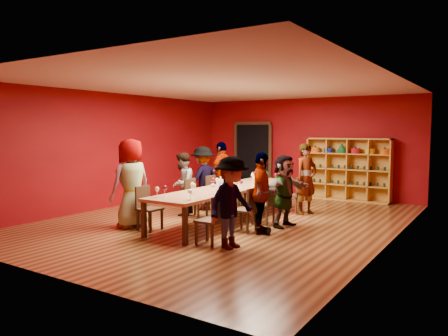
# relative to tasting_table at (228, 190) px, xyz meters

# --- Properties ---
(room_shell) EXTENTS (7.10, 9.10, 3.04)m
(room_shell) POSITION_rel_tasting_table_xyz_m (0.00, 0.00, 0.80)
(room_shell) COLOR #522E15
(room_shell) RESTS_ON ground
(tasting_table) EXTENTS (1.10, 4.50, 0.75)m
(tasting_table) POSITION_rel_tasting_table_xyz_m (0.00, 0.00, 0.00)
(tasting_table) COLOR #B5784B
(tasting_table) RESTS_ON ground
(doorway) EXTENTS (1.40, 0.17, 2.30)m
(doorway) POSITION_rel_tasting_table_xyz_m (-1.80, 4.43, 0.42)
(doorway) COLOR black
(doorway) RESTS_ON ground
(shelving_unit) EXTENTS (2.40, 0.40, 1.80)m
(shelving_unit) POSITION_rel_tasting_table_xyz_m (1.40, 4.32, 0.28)
(shelving_unit) COLOR #BB852A
(shelving_unit) RESTS_ON ground
(chair_person_left_0) EXTENTS (0.42, 0.42, 0.89)m
(chair_person_left_0) POSITION_rel_tasting_table_xyz_m (-0.91, -1.64, -0.20)
(chair_person_left_0) COLOR black
(chair_person_left_0) RESTS_ON ground
(person_left_0) EXTENTS (0.64, 0.98, 1.85)m
(person_left_0) POSITION_rel_tasting_table_xyz_m (-1.34, -1.64, 0.23)
(person_left_0) COLOR #121632
(person_left_0) RESTS_ON ground
(chair_person_left_2) EXTENTS (0.42, 0.42, 0.89)m
(chair_person_left_2) POSITION_rel_tasting_table_xyz_m (-0.91, -0.04, -0.20)
(chair_person_left_2) COLOR black
(chair_person_left_2) RESTS_ON ground
(person_left_2) EXTENTS (0.63, 0.82, 1.50)m
(person_left_2) POSITION_rel_tasting_table_xyz_m (-1.25, -0.04, 0.05)
(person_left_2) COLOR black
(person_left_2) RESTS_ON ground
(chair_person_left_3) EXTENTS (0.42, 0.42, 0.89)m
(chair_person_left_3) POSITION_rel_tasting_table_xyz_m (-0.91, 0.81, -0.20)
(chair_person_left_3) COLOR black
(chair_person_left_3) RESTS_ON ground
(person_left_3) EXTENTS (0.56, 1.09, 1.61)m
(person_left_3) POSITION_rel_tasting_table_xyz_m (-1.25, 0.81, 0.11)
(person_left_3) COLOR #5079A5
(person_left_3) RESTS_ON ground
(chair_person_left_4) EXTENTS (0.42, 0.42, 0.89)m
(chair_person_left_4) POSITION_rel_tasting_table_xyz_m (-0.91, 1.75, -0.20)
(chair_person_left_4) COLOR black
(chair_person_left_4) RESTS_ON ground
(person_left_4) EXTENTS (0.48, 1.01, 1.71)m
(person_left_4) POSITION_rel_tasting_table_xyz_m (-1.28, 1.75, 0.16)
(person_left_4) COLOR #527EA9
(person_left_4) RESTS_ON ground
(chair_person_right_0) EXTENTS (0.42, 0.42, 0.89)m
(chair_person_right_0) POSITION_rel_tasting_table_xyz_m (0.91, -1.90, -0.20)
(chair_person_right_0) COLOR black
(chair_person_right_0) RESTS_ON ground
(person_right_0) EXTENTS (0.59, 1.08, 1.59)m
(person_right_0) POSITION_rel_tasting_table_xyz_m (1.29, -1.90, 0.09)
(person_right_0) COLOR pink
(person_right_0) RESTS_ON ground
(chair_person_right_1) EXTENTS (0.42, 0.42, 0.89)m
(chair_person_right_1) POSITION_rel_tasting_table_xyz_m (0.91, -0.68, -0.20)
(chair_person_right_1) COLOR black
(chair_person_right_1) RESTS_ON ground
(person_right_1) EXTENTS (0.76, 1.03, 1.60)m
(person_right_1) POSITION_rel_tasting_table_xyz_m (1.21, -0.68, 0.10)
(person_right_1) COLOR #535358
(person_right_1) RESTS_ON ground
(chair_person_right_2) EXTENTS (0.42, 0.42, 0.89)m
(chair_person_right_2) POSITION_rel_tasting_table_xyz_m (0.91, 0.14, -0.20)
(chair_person_right_2) COLOR black
(chair_person_right_2) RESTS_ON ground
(person_right_2) EXTENTS (0.64, 1.46, 1.52)m
(person_right_2) POSITION_rel_tasting_table_xyz_m (1.32, 0.14, 0.06)
(person_right_2) COLOR #141638
(person_right_2) RESTS_ON ground
(chair_person_right_4) EXTENTS (0.42, 0.42, 0.89)m
(chair_person_right_4) POSITION_rel_tasting_table_xyz_m (0.91, 1.68, -0.20)
(chair_person_right_4) COLOR black
(chair_person_right_4) RESTS_ON ground
(person_right_4) EXTENTS (0.66, 0.75, 1.71)m
(person_right_4) POSITION_rel_tasting_table_xyz_m (1.18, 1.68, 0.16)
(person_right_4) COLOR #4C4C51
(person_right_4) RESTS_ON ground
(wine_glass_0) EXTENTS (0.08, 0.08, 0.19)m
(wine_glass_0) POSITION_rel_tasting_table_xyz_m (0.38, -0.73, 0.19)
(wine_glass_0) COLOR white
(wine_glass_0) RESTS_ON tasting_table
(wine_glass_1) EXTENTS (0.08, 0.08, 0.19)m
(wine_glass_1) POSITION_rel_tasting_table_xyz_m (-0.14, 1.40, 0.19)
(wine_glass_1) COLOR white
(wine_glass_1) RESTS_ON tasting_table
(wine_glass_2) EXTENTS (0.07, 0.07, 0.18)m
(wine_glass_2) POSITION_rel_tasting_table_xyz_m (-0.37, 0.81, 0.18)
(wine_glass_2) COLOR white
(wine_glass_2) RESTS_ON tasting_table
(wine_glass_3) EXTENTS (0.07, 0.07, 0.18)m
(wine_glass_3) POSITION_rel_tasting_table_xyz_m (0.11, 0.35, 0.18)
(wine_glass_3) COLOR white
(wine_glass_3) RESTS_ON tasting_table
(wine_glass_4) EXTENTS (0.08, 0.08, 0.19)m
(wine_glass_4) POSITION_rel_tasting_table_xyz_m (-0.08, -0.52, 0.19)
(wine_glass_4) COLOR white
(wine_glass_4) RESTS_ON tasting_table
(wine_glass_5) EXTENTS (0.09, 0.09, 0.22)m
(wine_glass_5) POSITION_rel_tasting_table_xyz_m (-0.31, -1.77, 0.21)
(wine_glass_5) COLOR white
(wine_glass_5) RESTS_ON tasting_table
(wine_glass_6) EXTENTS (0.07, 0.07, 0.18)m
(wine_glass_6) POSITION_rel_tasting_table_xyz_m (0.33, 1.97, 0.18)
(wine_glass_6) COLOR white
(wine_glass_6) RESTS_ON tasting_table
(wine_glass_7) EXTENTS (0.08, 0.08, 0.21)m
(wine_glass_7) POSITION_rel_tasting_table_xyz_m (-0.33, -0.08, 0.20)
(wine_glass_7) COLOR white
(wine_glass_7) RESTS_ON tasting_table
(wine_glass_8) EXTENTS (0.07, 0.07, 0.18)m
(wine_glass_8) POSITION_rel_tasting_table_xyz_m (0.27, 1.04, 0.18)
(wine_glass_8) COLOR white
(wine_glass_8) RESTS_ON tasting_table
(wine_glass_9) EXTENTS (0.08, 0.08, 0.21)m
(wine_glass_9) POSITION_rel_tasting_table_xyz_m (0.28, -1.00, 0.20)
(wine_glass_9) COLOR white
(wine_glass_9) RESTS_ON tasting_table
(wine_glass_10) EXTENTS (0.08, 0.08, 0.19)m
(wine_glass_10) POSITION_rel_tasting_table_xyz_m (-0.32, 0.05, 0.19)
(wine_glass_10) COLOR white
(wine_glass_10) RESTS_ON tasting_table
(wine_glass_11) EXTENTS (0.09, 0.09, 0.22)m
(wine_glass_11) POSITION_rel_tasting_table_xyz_m (0.30, 0.71, 0.21)
(wine_glass_11) COLOR white
(wine_glass_11) RESTS_ON tasting_table
(wine_glass_12) EXTENTS (0.07, 0.07, 0.18)m
(wine_glass_12) POSITION_rel_tasting_table_xyz_m (-0.37, 1.84, 0.18)
(wine_glass_12) COLOR white
(wine_glass_12) RESTS_ON tasting_table
(wine_glass_13) EXTENTS (0.08, 0.08, 0.20)m
(wine_glass_13) POSITION_rel_tasting_table_xyz_m (-0.30, 1.77, 0.20)
(wine_glass_13) COLOR white
(wine_glass_13) RESTS_ON tasting_table
(wine_glass_14) EXTENTS (0.07, 0.07, 0.18)m
(wine_glass_14) POSITION_rel_tasting_table_xyz_m (0.35, 0.00, 0.18)
(wine_glass_14) COLOR white
(wine_glass_14) RESTS_ON tasting_table
(wine_glass_15) EXTENTS (0.09, 0.09, 0.22)m
(wine_glass_15) POSITION_rel_tasting_table_xyz_m (-0.00, -1.25, 0.21)
(wine_glass_15) COLOR white
(wine_glass_15) RESTS_ON tasting_table
(wine_glass_16) EXTENTS (0.08, 0.08, 0.21)m
(wine_glass_16) POSITION_rel_tasting_table_xyz_m (-0.37, -1.93, 0.20)
(wine_glass_16) COLOR white
(wine_glass_16) RESTS_ON tasting_table
(wine_glass_17) EXTENTS (0.07, 0.07, 0.18)m
(wine_glass_17) POSITION_rel_tasting_table_xyz_m (-0.38, -0.84, 0.18)
(wine_glass_17) COLOR white
(wine_glass_17) RESTS_ON tasting_table
(wine_glass_18) EXTENTS (0.07, 0.07, 0.18)m
(wine_glass_18) POSITION_rel_tasting_table_xyz_m (-0.37, 1.02, 0.18)
(wine_glass_18) COLOR white
(wine_glass_18) RESTS_ON tasting_table
(wine_glass_19) EXTENTS (0.08, 0.08, 0.20)m
(wine_glass_19) POSITION_rel_tasting_table_xyz_m (0.35, 1.71, 0.20)
(wine_glass_19) COLOR white
(wine_glass_19) RESTS_ON tasting_table
(wine_glass_20) EXTENTS (0.08, 0.08, 0.19)m
(wine_glass_20) POSITION_rel_tasting_table_xyz_m (-0.30, -0.91, 0.19)
(wine_glass_20) COLOR white
(wine_glass_20) RESTS_ON tasting_table
(wine_glass_21) EXTENTS (0.08, 0.08, 0.21)m
(wine_glass_21) POSITION_rel_tasting_table_xyz_m (0.36, -0.20, 0.20)
(wine_glass_21) COLOR white
(wine_glass_21) RESTS_ON tasting_table
(wine_glass_22) EXTENTS (0.07, 0.07, 0.18)m
(wine_glass_22) POSITION_rel_tasting_table_xyz_m (0.33, -1.79, 0.18)
(wine_glass_22) COLOR white
(wine_glass_22) RESTS_ON tasting_table
(wine_glass_23) EXTENTS (0.08, 0.08, 0.20)m
(wine_glass_23) POSITION_rel_tasting_table_xyz_m (0.36, -1.85, 0.20)
(wine_glass_23) COLOR white
(wine_glass_23) RESTS_ON tasting_table
(spittoon_bowl) EXTENTS (0.30, 0.30, 0.17)m
(spittoon_bowl) POSITION_rel_tasting_table_xyz_m (0.13, -0.35, 0.12)
(spittoon_bowl) COLOR #ACAEB3
(spittoon_bowl) RESTS_ON tasting_table
(carafe_a) EXTENTS (0.12, 0.12, 0.24)m
(carafe_a) POSITION_rel_tasting_table_xyz_m (-0.15, -0.03, 0.16)
(carafe_a) COLOR white
(carafe_a) RESTS_ON tasting_table
(carafe_b) EXTENTS (0.10, 0.10, 0.24)m
(carafe_b) POSITION_rel_tasting_table_xyz_m (0.10, -0.51, 0.16)
(carafe_b) COLOR white
(carafe_b) RESTS_ON tasting_table
(wine_bottle) EXTENTS (0.09, 0.09, 0.31)m
(wine_bottle) POSITION_rel_tasting_table_xyz_m (0.10, 1.71, 0.17)
(wine_bottle) COLOR #143919
(wine_bottle) RESTS_ON tasting_table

